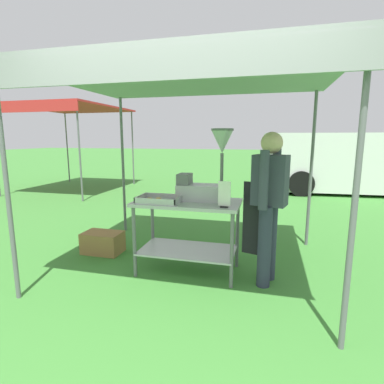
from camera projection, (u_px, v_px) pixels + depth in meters
ground_plane at (241, 195)px, 8.27m from camera, size 70.00×70.00×0.00m
stall_canopy at (190, 81)px, 3.26m from camera, size 3.11×2.49×2.23m
donut_cart at (188, 220)px, 3.44m from camera, size 1.19×0.65×0.84m
donut_tray at (160, 201)px, 3.33m from camera, size 0.47×0.33×0.07m
donut_fryer at (207, 176)px, 3.39m from camera, size 0.62×0.28×0.81m
menu_sign at (224, 196)px, 3.07m from camera, size 0.13×0.05×0.27m
vendor at (269, 201)px, 3.13m from camera, size 0.47×0.53×1.61m
supply_crate at (103, 242)px, 4.11m from camera, size 0.52×0.33×0.28m
van_white at (354, 162)px, 8.64m from camera, size 5.16×2.32×1.69m
neighbour_tent at (68, 109)px, 8.75m from camera, size 2.74×3.16×2.46m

